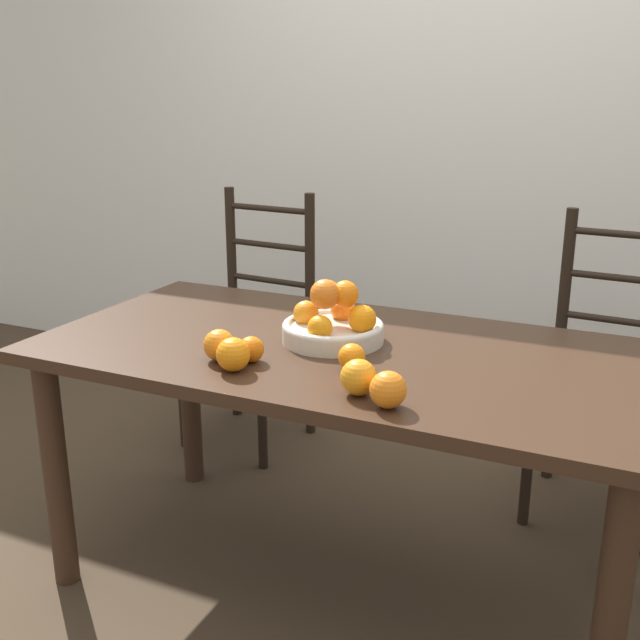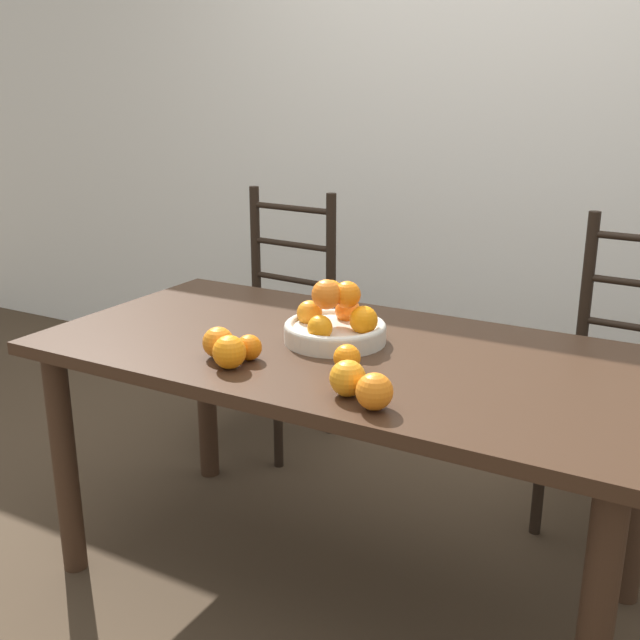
{
  "view_description": "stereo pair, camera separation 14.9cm",
  "coord_description": "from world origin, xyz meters",
  "px_view_note": "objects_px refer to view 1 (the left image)",
  "views": [
    {
      "loc": [
        0.73,
        -1.73,
        1.38
      ],
      "look_at": [
        -0.04,
        -0.05,
        0.81
      ],
      "focal_mm": 42.0,
      "sensor_mm": 36.0,
      "label": 1
    },
    {
      "loc": [
        0.86,
        -1.66,
        1.38
      ],
      "look_at": [
        -0.04,
        -0.05,
        0.81
      ],
      "focal_mm": 42.0,
      "sensor_mm": 36.0,
      "label": 2
    }
  ],
  "objects_px": {
    "orange_loose_4": "(233,354)",
    "orange_loose_1": "(358,377)",
    "orange_loose_3": "(352,357)",
    "orange_loose_2": "(219,345)",
    "orange_loose_0": "(388,390)",
    "chair_right": "(609,375)",
    "orange_loose_5": "(251,349)",
    "chair_left": "(252,324)",
    "fruit_bowl": "(333,323)"
  },
  "relations": [
    {
      "from": "orange_loose_0",
      "to": "orange_loose_3",
      "type": "xyz_separation_m",
      "value": [
        -0.16,
        0.17,
        -0.01
      ]
    },
    {
      "from": "fruit_bowl",
      "to": "orange_loose_3",
      "type": "xyz_separation_m",
      "value": [
        0.13,
        -0.18,
        -0.02
      ]
    },
    {
      "from": "orange_loose_1",
      "to": "orange_loose_2",
      "type": "height_order",
      "value": "orange_loose_1"
    },
    {
      "from": "orange_loose_4",
      "to": "chair_right",
      "type": "height_order",
      "value": "chair_right"
    },
    {
      "from": "orange_loose_1",
      "to": "chair_left",
      "type": "distance_m",
      "value": 1.38
    },
    {
      "from": "orange_loose_5",
      "to": "chair_left",
      "type": "relative_size",
      "value": 0.07
    },
    {
      "from": "orange_loose_3",
      "to": "orange_loose_4",
      "type": "relative_size",
      "value": 0.8
    },
    {
      "from": "orange_loose_1",
      "to": "orange_loose_2",
      "type": "xyz_separation_m",
      "value": [
        -0.4,
        0.06,
        -0.0
      ]
    },
    {
      "from": "fruit_bowl",
      "to": "orange_loose_4",
      "type": "bearing_deg",
      "value": -112.95
    },
    {
      "from": "fruit_bowl",
      "to": "orange_loose_5",
      "type": "height_order",
      "value": "fruit_bowl"
    },
    {
      "from": "fruit_bowl",
      "to": "orange_loose_1",
      "type": "xyz_separation_m",
      "value": [
        0.2,
        -0.32,
        -0.01
      ]
    },
    {
      "from": "orange_loose_1",
      "to": "orange_loose_4",
      "type": "xyz_separation_m",
      "value": [
        -0.33,
        0.01,
        0.0
      ]
    },
    {
      "from": "orange_loose_5",
      "to": "chair_left",
      "type": "height_order",
      "value": "chair_left"
    },
    {
      "from": "fruit_bowl",
      "to": "orange_loose_4",
      "type": "xyz_separation_m",
      "value": [
        -0.13,
        -0.31,
        -0.01
      ]
    },
    {
      "from": "orange_loose_2",
      "to": "orange_loose_3",
      "type": "xyz_separation_m",
      "value": [
        0.33,
        0.08,
        -0.01
      ]
    },
    {
      "from": "orange_loose_3",
      "to": "chair_left",
      "type": "height_order",
      "value": "chair_left"
    },
    {
      "from": "orange_loose_1",
      "to": "orange_loose_3",
      "type": "bearing_deg",
      "value": 118.0
    },
    {
      "from": "fruit_bowl",
      "to": "orange_loose_0",
      "type": "height_order",
      "value": "fruit_bowl"
    },
    {
      "from": "orange_loose_0",
      "to": "orange_loose_4",
      "type": "bearing_deg",
      "value": 173.11
    },
    {
      "from": "orange_loose_2",
      "to": "orange_loose_4",
      "type": "bearing_deg",
      "value": -34.8
    },
    {
      "from": "orange_loose_5",
      "to": "orange_loose_2",
      "type": "bearing_deg",
      "value": -162.91
    },
    {
      "from": "orange_loose_2",
      "to": "orange_loose_4",
      "type": "height_order",
      "value": "orange_loose_4"
    },
    {
      "from": "orange_loose_0",
      "to": "fruit_bowl",
      "type": "bearing_deg",
      "value": 128.74
    },
    {
      "from": "orange_loose_0",
      "to": "chair_right",
      "type": "relative_size",
      "value": 0.08
    },
    {
      "from": "chair_right",
      "to": "orange_loose_2",
      "type": "bearing_deg",
      "value": -128.26
    },
    {
      "from": "orange_loose_0",
      "to": "orange_loose_5",
      "type": "xyz_separation_m",
      "value": [
        -0.41,
        0.12,
        -0.01
      ]
    },
    {
      "from": "orange_loose_0",
      "to": "chair_right",
      "type": "distance_m",
      "value": 1.18
    },
    {
      "from": "orange_loose_2",
      "to": "orange_loose_5",
      "type": "height_order",
      "value": "orange_loose_2"
    },
    {
      "from": "orange_loose_5",
      "to": "orange_loose_1",
      "type": "bearing_deg",
      "value": -14.56
    },
    {
      "from": "fruit_bowl",
      "to": "chair_left",
      "type": "bearing_deg",
      "value": 133.1
    },
    {
      "from": "orange_loose_0",
      "to": "orange_loose_4",
      "type": "xyz_separation_m",
      "value": [
        -0.41,
        0.05,
        0.0
      ]
    },
    {
      "from": "chair_right",
      "to": "orange_loose_5",
      "type": "bearing_deg",
      "value": -126.33
    },
    {
      "from": "fruit_bowl",
      "to": "orange_loose_2",
      "type": "bearing_deg",
      "value": -127.8
    },
    {
      "from": "orange_loose_3",
      "to": "orange_loose_5",
      "type": "height_order",
      "value": "orange_loose_3"
    },
    {
      "from": "orange_loose_2",
      "to": "chair_right",
      "type": "bearing_deg",
      "value": 48.06
    },
    {
      "from": "orange_loose_3",
      "to": "chair_left",
      "type": "distance_m",
      "value": 1.23
    },
    {
      "from": "chair_left",
      "to": "chair_right",
      "type": "bearing_deg",
      "value": 4.66
    },
    {
      "from": "orange_loose_4",
      "to": "orange_loose_1",
      "type": "bearing_deg",
      "value": -1.98
    },
    {
      "from": "fruit_bowl",
      "to": "chair_right",
      "type": "bearing_deg",
      "value": 46.7
    },
    {
      "from": "orange_loose_0",
      "to": "orange_loose_4",
      "type": "distance_m",
      "value": 0.42
    },
    {
      "from": "orange_loose_1",
      "to": "orange_loose_2",
      "type": "relative_size",
      "value": 1.03
    },
    {
      "from": "chair_right",
      "to": "orange_loose_0",
      "type": "bearing_deg",
      "value": -106.32
    },
    {
      "from": "orange_loose_0",
      "to": "orange_loose_1",
      "type": "xyz_separation_m",
      "value": [
        -0.08,
        0.04,
        0.0
      ]
    },
    {
      "from": "orange_loose_4",
      "to": "chair_right",
      "type": "distance_m",
      "value": 1.33
    },
    {
      "from": "orange_loose_1",
      "to": "orange_loose_3",
      "type": "relative_size",
      "value": 1.24
    },
    {
      "from": "orange_loose_4",
      "to": "orange_loose_5",
      "type": "relative_size",
      "value": 1.27
    },
    {
      "from": "chair_right",
      "to": "orange_loose_4",
      "type": "bearing_deg",
      "value": -124.54
    },
    {
      "from": "chair_left",
      "to": "chair_right",
      "type": "relative_size",
      "value": 1.0
    },
    {
      "from": "orange_loose_4",
      "to": "chair_left",
      "type": "relative_size",
      "value": 0.08
    },
    {
      "from": "orange_loose_0",
      "to": "chair_right",
      "type": "height_order",
      "value": "chair_right"
    }
  ]
}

